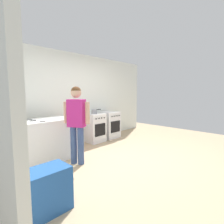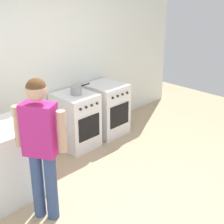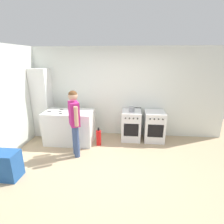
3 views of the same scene
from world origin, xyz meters
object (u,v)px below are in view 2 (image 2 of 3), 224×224
(person, at_px, (40,140))
(oven_right, at_px, (106,109))
(pot, at_px, (76,90))
(oven_left, at_px, (76,120))
(fire_extinguisher, at_px, (49,165))

(person, bearing_deg, oven_right, 27.85)
(pot, bearing_deg, oven_right, 3.36)
(oven_left, height_order, person, person)
(oven_right, height_order, pot, pot)
(oven_left, bearing_deg, pot, -85.48)
(oven_right, xyz_separation_m, fire_extinguisher, (-1.52, -0.48, -0.21))
(pot, bearing_deg, person, -142.80)
(oven_left, distance_m, oven_right, 0.65)
(pot, height_order, person, person)
(pot, xyz_separation_m, fire_extinguisher, (-0.87, -0.44, -0.70))
(pot, relative_size, fire_extinguisher, 0.69)
(oven_left, bearing_deg, oven_right, 0.00)
(oven_left, xyz_separation_m, pot, (0.00, -0.04, 0.49))
(oven_right, relative_size, person, 0.53)
(person, bearing_deg, oven_left, 38.30)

